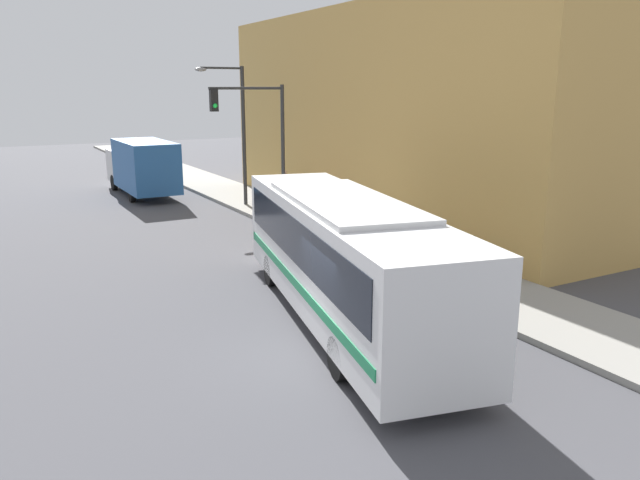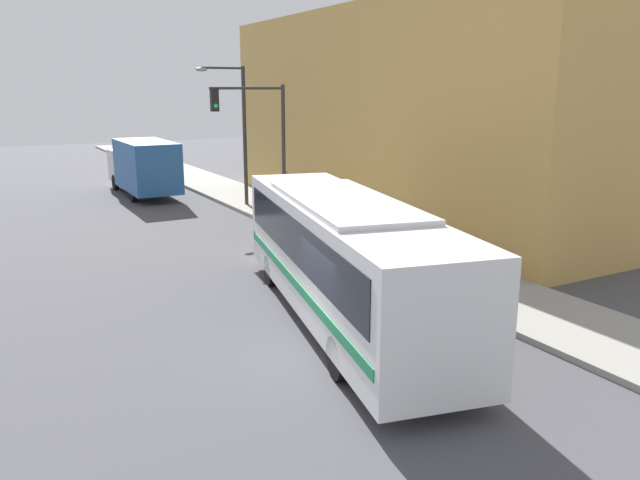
{
  "view_description": "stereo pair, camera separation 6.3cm",
  "coord_description": "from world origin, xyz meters",
  "px_view_note": "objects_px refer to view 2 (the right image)",
  "views": [
    {
      "loc": [
        -6.39,
        -11.16,
        5.8
      ],
      "look_at": [
        2.46,
        4.66,
        1.38
      ],
      "focal_mm": 35.0,
      "sensor_mm": 36.0,
      "label": 1
    },
    {
      "loc": [
        -6.33,
        -11.19,
        5.8
      ],
      "look_at": [
        2.46,
        4.66,
        1.38
      ],
      "focal_mm": 35.0,
      "sensor_mm": 36.0,
      "label": 2
    }
  ],
  "objects_px": {
    "delivery_truck": "(143,165)",
    "pedestrian_near_corner": "(286,188)",
    "city_bus": "(343,252)",
    "parking_meter": "(332,218)",
    "traffic_light_pole": "(260,130)",
    "fire_hydrant": "(430,270)",
    "street_lamp": "(238,124)",
    "pedestrian_mid_block": "(298,199)"
  },
  "relations": [
    {
      "from": "delivery_truck",
      "to": "pedestrian_near_corner",
      "type": "relative_size",
      "value": 4.2
    },
    {
      "from": "city_bus",
      "to": "parking_meter",
      "type": "xyz_separation_m",
      "value": [
        3.64,
        6.81,
        -0.72
      ]
    },
    {
      "from": "city_bus",
      "to": "traffic_light_pole",
      "type": "xyz_separation_m",
      "value": [
        2.72,
        11.22,
        2.27
      ]
    },
    {
      "from": "city_bus",
      "to": "fire_hydrant",
      "type": "distance_m",
      "value": 4.0
    },
    {
      "from": "delivery_truck",
      "to": "traffic_light_pole",
      "type": "height_order",
      "value": "traffic_light_pole"
    },
    {
      "from": "delivery_truck",
      "to": "pedestrian_near_corner",
      "type": "distance_m",
      "value": 9.27
    },
    {
      "from": "delivery_truck",
      "to": "fire_hydrant",
      "type": "relative_size",
      "value": 9.91
    },
    {
      "from": "traffic_light_pole",
      "to": "street_lamp",
      "type": "bearing_deg",
      "value": 79.56
    },
    {
      "from": "pedestrian_near_corner",
      "to": "delivery_truck",
      "type": "bearing_deg",
      "value": 122.02
    },
    {
      "from": "fire_hydrant",
      "to": "pedestrian_near_corner",
      "type": "relative_size",
      "value": 0.42
    },
    {
      "from": "fire_hydrant",
      "to": "pedestrian_near_corner",
      "type": "distance_m",
      "value": 13.07
    },
    {
      "from": "delivery_truck",
      "to": "parking_meter",
      "type": "height_order",
      "value": "delivery_truck"
    },
    {
      "from": "traffic_light_pole",
      "to": "parking_meter",
      "type": "relative_size",
      "value": 4.14
    },
    {
      "from": "pedestrian_near_corner",
      "to": "pedestrian_mid_block",
      "type": "distance_m",
      "value": 3.02
    },
    {
      "from": "city_bus",
      "to": "traffic_light_pole",
      "type": "height_order",
      "value": "traffic_light_pole"
    },
    {
      "from": "city_bus",
      "to": "street_lamp",
      "type": "height_order",
      "value": "street_lamp"
    },
    {
      "from": "fire_hydrant",
      "to": "street_lamp",
      "type": "relative_size",
      "value": 0.12
    },
    {
      "from": "parking_meter",
      "to": "street_lamp",
      "type": "relative_size",
      "value": 0.21
    },
    {
      "from": "street_lamp",
      "to": "pedestrian_mid_block",
      "type": "xyz_separation_m",
      "value": [
        0.85,
        -4.66,
        -3.04
      ]
    },
    {
      "from": "delivery_truck",
      "to": "pedestrian_mid_block",
      "type": "height_order",
      "value": "delivery_truck"
    },
    {
      "from": "city_bus",
      "to": "traffic_light_pole",
      "type": "distance_m",
      "value": 11.77
    },
    {
      "from": "delivery_truck",
      "to": "street_lamp",
      "type": "height_order",
      "value": "street_lamp"
    },
    {
      "from": "fire_hydrant",
      "to": "street_lamp",
      "type": "height_order",
      "value": "street_lamp"
    },
    {
      "from": "street_lamp",
      "to": "pedestrian_mid_block",
      "type": "height_order",
      "value": "street_lamp"
    },
    {
      "from": "pedestrian_near_corner",
      "to": "city_bus",
      "type": "bearing_deg",
      "value": -110.39
    },
    {
      "from": "pedestrian_near_corner",
      "to": "fire_hydrant",
      "type": "bearing_deg",
      "value": -96.92
    },
    {
      "from": "traffic_light_pole",
      "to": "parking_meter",
      "type": "distance_m",
      "value": 5.41
    },
    {
      "from": "fire_hydrant",
      "to": "traffic_light_pole",
      "type": "bearing_deg",
      "value": 95.16
    },
    {
      "from": "parking_meter",
      "to": "street_lamp",
      "type": "height_order",
      "value": "street_lamp"
    },
    {
      "from": "city_bus",
      "to": "pedestrian_mid_block",
      "type": "height_order",
      "value": "city_bus"
    },
    {
      "from": "pedestrian_near_corner",
      "to": "pedestrian_mid_block",
      "type": "bearing_deg",
      "value": -105.39
    },
    {
      "from": "parking_meter",
      "to": "pedestrian_near_corner",
      "type": "relative_size",
      "value": 0.76
    },
    {
      "from": "fire_hydrant",
      "to": "pedestrian_near_corner",
      "type": "xyz_separation_m",
      "value": [
        1.57,
        12.96,
        0.56
      ]
    },
    {
      "from": "city_bus",
      "to": "pedestrian_mid_block",
      "type": "relative_size",
      "value": 6.26
    },
    {
      "from": "parking_meter",
      "to": "street_lamp",
      "type": "bearing_deg",
      "value": 90.5
    },
    {
      "from": "pedestrian_near_corner",
      "to": "pedestrian_mid_block",
      "type": "relative_size",
      "value": 1.0
    },
    {
      "from": "parking_meter",
      "to": "street_lamp",
      "type": "xyz_separation_m",
      "value": [
        -0.08,
        8.96,
        3.04
      ]
    },
    {
      "from": "traffic_light_pole",
      "to": "pedestrian_near_corner",
      "type": "relative_size",
      "value": 3.15
    },
    {
      "from": "fire_hydrant",
      "to": "parking_meter",
      "type": "height_order",
      "value": "parking_meter"
    },
    {
      "from": "street_lamp",
      "to": "fire_hydrant",
      "type": "bearing_deg",
      "value": -89.7
    },
    {
      "from": "city_bus",
      "to": "parking_meter",
      "type": "height_order",
      "value": "city_bus"
    },
    {
      "from": "traffic_light_pole",
      "to": "pedestrian_mid_block",
      "type": "distance_m",
      "value": 3.44
    }
  ]
}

